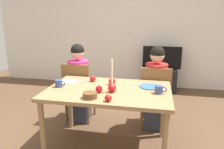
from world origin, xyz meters
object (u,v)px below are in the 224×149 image
(candle_centerpiece, at_px, (112,86))
(plate_right, at_px, (150,87))
(chair_right, at_px, (155,94))
(plate_left, at_px, (69,82))
(mug_right, at_px, (159,90))
(apple_far_edge, at_px, (93,79))
(dining_table, at_px, (109,96))
(apple_near_candle, at_px, (99,89))
(bowl_walnuts, at_px, (90,95))
(apple_by_right_mug, at_px, (112,81))
(mug_left, at_px, (59,83))
(apple_by_left_plate, at_px, (108,98))
(person_right_child, at_px, (156,89))
(person_left_child, at_px, (79,84))
(tv, at_px, (162,58))
(chair_left, at_px, (78,89))
(tv_stand, at_px, (161,79))

(candle_centerpiece, xyz_separation_m, plate_right, (0.40, 0.26, -0.07))
(chair_right, xyz_separation_m, plate_left, (-1.07, -0.44, 0.24))
(mug_right, bearing_deg, apple_far_edge, 160.83)
(candle_centerpiece, bearing_deg, dining_table, 123.17)
(dining_table, relative_size, plate_right, 5.74)
(candle_centerpiece, relative_size, apple_near_candle, 4.73)
(bowl_walnuts, distance_m, apple_near_candle, 0.18)
(chair_right, bearing_deg, apple_by_right_mug, -140.19)
(mug_left, distance_m, apple_far_edge, 0.44)
(apple_by_left_plate, xyz_separation_m, apple_far_edge, (-0.34, 0.61, 0.00))
(person_right_child, bearing_deg, apple_far_edge, -154.11)
(chair_right, xyz_separation_m, person_left_child, (-1.12, 0.03, 0.06))
(tv, distance_m, mug_right, 2.33)
(candle_centerpiece, distance_m, bowl_walnuts, 0.29)
(dining_table, distance_m, mug_right, 0.58)
(dining_table, bearing_deg, mug_left, -176.47)
(apple_by_right_mug, bearing_deg, dining_table, -91.95)
(mug_left, bearing_deg, dining_table, 3.53)
(chair_left, xyz_separation_m, person_left_child, (0.00, 0.03, 0.06))
(person_right_child, distance_m, candle_centerpiece, 0.90)
(mug_right, bearing_deg, chair_left, 151.13)
(person_left_child, xyz_separation_m, candle_centerpiece, (0.65, -0.73, 0.25))
(tv_stand, bearing_deg, person_right_child, -93.49)
(apple_by_left_plate, bearing_deg, dining_table, 101.83)
(apple_near_candle, bearing_deg, apple_by_right_mug, 74.45)
(person_right_child, bearing_deg, mug_left, -148.75)
(candle_centerpiece, bearing_deg, tv_stand, 76.57)
(plate_right, xyz_separation_m, apple_by_right_mug, (-0.46, 0.00, 0.04))
(chair_left, bearing_deg, candle_centerpiece, -46.96)
(mug_right, relative_size, bowl_walnuts, 0.87)
(person_left_child, bearing_deg, plate_left, -84.27)
(chair_left, height_order, apple_near_candle, chair_left)
(chair_right, bearing_deg, chair_left, 180.00)
(chair_right, xyz_separation_m, apple_far_edge, (-0.79, -0.35, 0.28))
(tv_stand, relative_size, apple_near_candle, 8.35)
(plate_right, bearing_deg, chair_left, 157.55)
(apple_near_candle, distance_m, apple_far_edge, 0.43)
(chair_left, xyz_separation_m, tv, (1.22, 1.69, 0.20))
(person_left_child, distance_m, tv_stand, 2.09)
(chair_left, distance_m, bowl_walnuts, 1.06)
(dining_table, distance_m, plate_left, 0.58)
(apple_near_candle, relative_size, apple_by_left_plate, 1.08)
(dining_table, relative_size, tv, 1.77)
(chair_right, distance_m, plate_left, 1.18)
(candle_centerpiece, relative_size, apple_by_left_plate, 5.08)
(person_left_child, bearing_deg, mug_left, -89.54)
(apple_by_left_plate, bearing_deg, mug_right, 33.93)
(plate_right, bearing_deg, mug_right, -63.45)
(plate_right, relative_size, mug_left, 1.97)
(dining_table, height_order, person_left_child, person_left_child)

